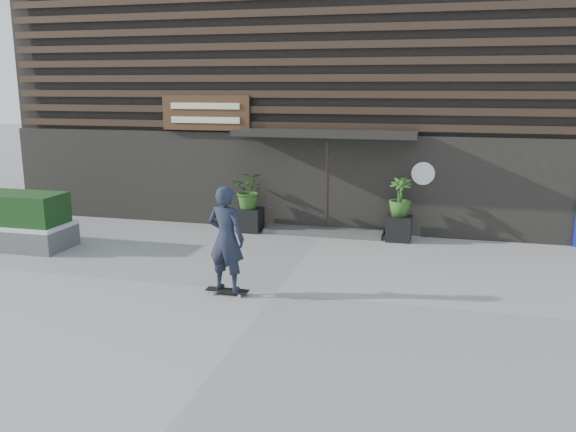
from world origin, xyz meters
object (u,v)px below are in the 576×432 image
(skateboarder, at_px, (226,239))
(planter_pot_left, at_px, (250,220))
(raised_bed, at_px, (0,235))
(planter_pot_right, at_px, (399,228))

(skateboarder, bearing_deg, planter_pot_left, 102.98)
(planter_pot_left, height_order, raised_bed, planter_pot_left)
(planter_pot_right, height_order, skateboarder, skateboarder)
(planter_pot_left, xyz_separation_m, skateboarder, (1.08, -4.66, 0.74))
(skateboarder, bearing_deg, raised_bed, 163.68)
(raised_bed, xyz_separation_m, skateboarder, (6.37, -1.87, 0.79))
(planter_pot_right, bearing_deg, raised_bed, -162.91)
(planter_pot_right, bearing_deg, skateboarder, -120.30)
(planter_pot_right, relative_size, raised_bed, 0.17)
(planter_pot_left, xyz_separation_m, raised_bed, (-5.30, -2.80, -0.05))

